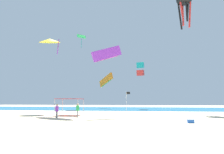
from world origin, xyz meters
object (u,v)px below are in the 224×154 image
at_px(cooler_box, 191,121).
at_px(kite_parafoil_orange, 106,80).
at_px(person_leftmost, 78,109).
at_px(kite_parafoil_purple, 107,54).
at_px(kite_diamond_green, 81,37).
at_px(banner_flag, 127,100).
at_px(kite_delta_yellow, 50,41).
at_px(canopy_tent, 70,99).
at_px(person_near_tent, 57,110).
at_px(kite_box_teal, 140,69).
at_px(kite_octopus_black, 184,1).

xyz_separation_m(cooler_box, kite_parafoil_orange, (-12.50, 29.44, 6.95)).
xyz_separation_m(person_leftmost, kite_parafoil_purple, (3.43, 1.17, 7.12)).
bearing_deg(cooler_box, kite_diamond_green, 125.06).
height_order(banner_flag, kite_delta_yellow, kite_delta_yellow).
height_order(banner_flag, cooler_box, banner_flag).
distance_m(canopy_tent, kite_parafoil_purple, 8.12).
bearing_deg(kite_delta_yellow, banner_flag, 178.38).
bearing_deg(person_leftmost, kite_parafoil_orange, 162.92).
bearing_deg(kite_parafoil_purple, kite_parafoil_orange, -118.19).
bearing_deg(person_leftmost, person_near_tent, -74.15).
relative_size(person_near_tent, kite_box_teal, 0.47).
distance_m(kite_box_teal, kite_delta_yellow, 22.12).
relative_size(cooler_box, kite_diamond_green, 0.18).
bearing_deg(kite_parafoil_purple, person_near_tent, -12.61).
relative_size(cooler_box, kite_octopus_black, 0.09).
height_order(person_leftmost, kite_parafoil_purple, kite_parafoil_purple).
bearing_deg(banner_flag, person_leftmost, -131.09).
xyz_separation_m(canopy_tent, cooler_box, (13.93, -7.09, -1.97)).
distance_m(person_near_tent, person_leftmost, 2.49).
bearing_deg(person_near_tent, canopy_tent, 138.90).
bearing_deg(kite_diamond_green, banner_flag, -155.42).
distance_m(kite_delta_yellow, kite_parafoil_orange, 20.14).
bearing_deg(kite_parafoil_purple, kite_octopus_black, -179.98).
bearing_deg(kite_octopus_black, person_leftmost, 175.91).
distance_m(person_leftmost, cooler_box, 12.88).
distance_m(cooler_box, kite_parafoil_orange, 32.73).
distance_m(kite_octopus_black, kite_parafoil_orange, 25.12).
relative_size(banner_flag, kite_parafoil_purple, 0.90).
bearing_deg(person_leftmost, banner_flag, 120.67).
bearing_deg(cooler_box, kite_octopus_black, 75.30).
relative_size(canopy_tent, kite_parafoil_purple, 0.87).
height_order(kite_box_teal, kite_diamond_green, kite_diamond_green).
bearing_deg(kite_parafoil_purple, banner_flag, -150.57).
xyz_separation_m(cooler_box, kite_delta_yellow, (-19.18, 11.08, 11.86)).
bearing_deg(kite_diamond_green, kite_parafoil_orange, -72.30).
relative_size(canopy_tent, kite_delta_yellow, 0.88).
bearing_deg(kite_parafoil_purple, kite_box_teal, -140.57).
distance_m(person_near_tent, cooler_box, 14.44).
bearing_deg(kite_parafoil_orange, kite_delta_yellow, 116.70).
relative_size(person_near_tent, kite_delta_yellow, 0.44).
bearing_deg(person_leftmost, kite_box_teal, 141.31).
relative_size(cooler_box, kite_delta_yellow, 0.16).
bearing_deg(kite_delta_yellow, kite_octopus_black, -171.12).
xyz_separation_m(kite_octopus_black, kite_parafoil_orange, (-16.57, 13.91, -12.75)).
height_order(kite_box_teal, kite_parafoil_orange, kite_box_teal).
distance_m(kite_box_teal, kite_octopus_black, 17.19).
xyz_separation_m(person_leftmost, kite_delta_yellow, (-7.18, 6.47, 11.06)).
xyz_separation_m(person_near_tent, banner_flag, (7.77, 7.94, 1.08)).
height_order(person_near_tent, banner_flag, banner_flag).
xyz_separation_m(canopy_tent, kite_box_teal, (10.18, 19.64, 7.29)).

